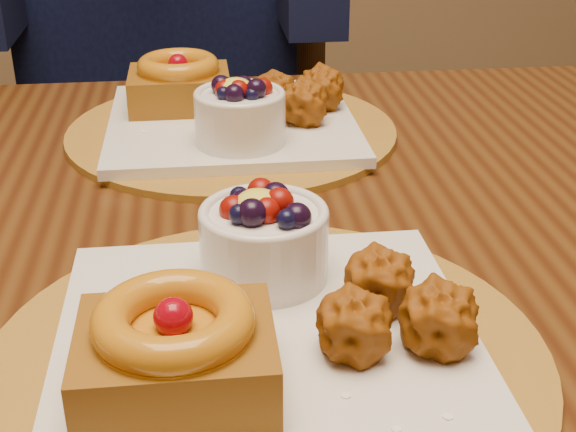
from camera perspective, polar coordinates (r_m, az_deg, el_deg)
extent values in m
cube|color=#37190A|center=(0.75, -3.02, -1.49)|extent=(1.60, 0.90, 0.04)
cylinder|color=brown|center=(0.55, -1.45, -9.97)|extent=(0.38, 0.38, 0.01)
cube|color=white|center=(0.54, -1.46, -9.12)|extent=(0.28, 0.28, 0.01)
cube|color=#502B07|center=(0.49, -7.93, -10.14)|extent=(0.12, 0.10, 0.04)
torus|color=#B26F0B|center=(0.47, -8.15, -7.33)|extent=(0.10, 0.10, 0.02)
sphere|color=maroon|center=(0.47, -8.16, -7.12)|extent=(0.02, 0.02, 0.02)
sphere|color=#92460A|center=(0.56, 6.41, -4.70)|extent=(0.05, 0.05, 0.05)
sphere|color=#92460A|center=(0.51, 4.61, -7.82)|extent=(0.05, 0.05, 0.05)
sphere|color=#92460A|center=(0.53, 10.57, -7.31)|extent=(0.05, 0.05, 0.05)
cylinder|color=white|center=(0.59, -1.71, -2.07)|extent=(0.10, 0.10, 0.05)
torus|color=white|center=(0.58, -1.75, 0.24)|extent=(0.10, 0.10, 0.01)
ellipsoid|color=yellow|center=(0.58, -2.15, 0.93)|extent=(0.03, 0.03, 0.02)
cylinder|color=brown|center=(0.94, -4.00, 6.06)|extent=(0.38, 0.38, 0.01)
cube|color=white|center=(0.94, -4.02, 6.64)|extent=(0.28, 0.28, 0.01)
cube|color=#502B07|center=(0.97, -7.72, 8.92)|extent=(0.12, 0.10, 0.04)
torus|color=#B26F0B|center=(0.96, -7.82, 10.55)|extent=(0.10, 0.10, 0.02)
sphere|color=maroon|center=(0.96, -7.83, 10.67)|extent=(0.02, 0.02, 0.02)
sphere|color=#92460A|center=(0.91, 1.11, 7.90)|extent=(0.05, 0.05, 0.05)
sphere|color=#92460A|center=(0.95, -0.98, 8.80)|extent=(0.05, 0.05, 0.05)
sphere|color=#92460A|center=(0.96, 2.35, 8.91)|extent=(0.05, 0.05, 0.05)
cylinder|color=white|center=(0.85, -3.43, 6.92)|extent=(0.10, 0.10, 0.05)
torus|color=white|center=(0.84, -3.48, 8.64)|extent=(0.10, 0.10, 0.01)
ellipsoid|color=yellow|center=(0.84, -3.77, 9.14)|extent=(0.03, 0.03, 0.02)
cube|color=black|center=(1.39, -5.70, 0.09)|extent=(0.46, 0.46, 0.04)
cylinder|color=black|center=(1.37, -13.59, -13.26)|extent=(0.04, 0.04, 0.45)
cylinder|color=black|center=(1.37, 3.46, -12.43)|extent=(0.04, 0.04, 0.45)
cylinder|color=black|center=(1.70, -12.21, -4.72)|extent=(0.04, 0.04, 0.45)
cylinder|color=black|center=(1.70, 1.26, -4.06)|extent=(0.04, 0.04, 0.45)
cube|color=black|center=(1.51, -6.28, 11.86)|extent=(0.46, 0.03, 0.48)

